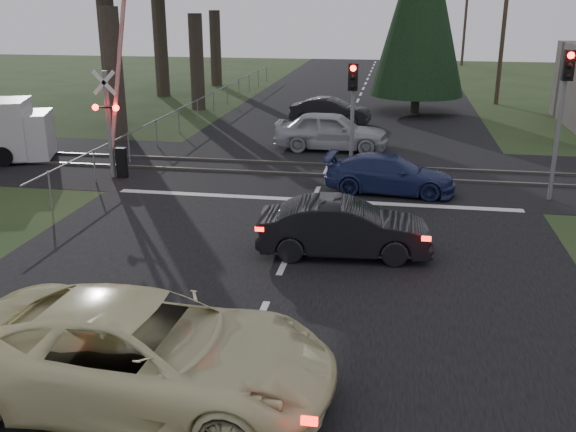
% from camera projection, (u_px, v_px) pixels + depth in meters
% --- Properties ---
extents(ground, '(120.00, 120.00, 0.00)m').
position_uv_depth(ground, '(259.00, 320.00, 12.90)').
color(ground, '#253A1A').
rests_on(ground, ground).
extents(road, '(14.00, 100.00, 0.01)m').
position_uv_depth(road, '(320.00, 185.00, 22.24)').
color(road, black).
rests_on(road, ground).
extents(rail_corridor, '(120.00, 8.00, 0.01)m').
position_uv_depth(rail_corridor, '(326.00, 171.00, 24.11)').
color(rail_corridor, black).
rests_on(rail_corridor, ground).
extents(stop_line, '(13.00, 0.35, 0.00)m').
position_uv_depth(stop_line, '(313.00, 200.00, 20.55)').
color(stop_line, silver).
rests_on(stop_line, ground).
extents(rail_near, '(120.00, 0.12, 0.10)m').
position_uv_depth(rail_near, '(324.00, 175.00, 23.34)').
color(rail_near, '#59544C').
rests_on(rail_near, ground).
extents(rail_far, '(120.00, 0.12, 0.10)m').
position_uv_depth(rail_far, '(328.00, 165.00, 24.84)').
color(rail_far, '#59544C').
rests_on(rail_far, ground).
extents(crossing_signal, '(1.62, 0.38, 6.96)m').
position_uv_depth(crossing_signal, '(115.00, 121.00, 22.54)').
color(crossing_signal, slate).
rests_on(crossing_signal, ground).
extents(traffic_signal_right, '(0.68, 0.48, 4.70)m').
position_uv_depth(traffic_signal_right, '(565.00, 97.00, 19.48)').
color(traffic_signal_right, slate).
rests_on(traffic_signal_right, ground).
extents(traffic_signal_center, '(0.32, 0.48, 4.10)m').
position_uv_depth(traffic_signal_center, '(352.00, 102.00, 21.82)').
color(traffic_signal_center, slate).
rests_on(traffic_signal_center, ground).
extents(utility_pole_mid, '(1.80, 0.26, 9.00)m').
position_uv_depth(utility_pole_mid, '(504.00, 24.00, 38.05)').
color(utility_pole_mid, '#4C3D2D').
rests_on(utility_pole_mid, ground).
extents(utility_pole_far, '(1.80, 0.26, 9.00)m').
position_uv_depth(utility_pole_far, '(466.00, 15.00, 61.40)').
color(utility_pole_far, '#4C3D2D').
rests_on(utility_pole_far, ground).
extents(conifer_tree, '(5.20, 5.20, 11.00)m').
position_uv_depth(conifer_tree, '(422.00, 2.00, 34.71)').
color(conifer_tree, '#473D33').
rests_on(conifer_tree, ground).
extents(fence_left, '(0.10, 36.00, 1.20)m').
position_uv_depth(fence_left, '(206.00, 117.00, 35.16)').
color(fence_left, slate).
rests_on(fence_left, ground).
extents(cream_coupe, '(6.22, 3.05, 1.70)m').
position_uv_depth(cream_coupe, '(143.00, 353.00, 10.06)').
color(cream_coupe, beige).
rests_on(cream_coupe, ground).
extents(dark_hatchback, '(4.38, 1.83, 1.41)m').
position_uv_depth(dark_hatchback, '(344.00, 228.00, 15.95)').
color(dark_hatchback, black).
rests_on(dark_hatchback, ground).
extents(silver_car, '(4.84, 2.02, 1.64)m').
position_uv_depth(silver_car, '(331.00, 131.00, 27.24)').
color(silver_car, '#A6AAAE').
rests_on(silver_car, ground).
extents(blue_sedan, '(4.44, 2.10, 1.25)m').
position_uv_depth(blue_sedan, '(390.00, 174.00, 21.24)').
color(blue_sedan, navy).
rests_on(blue_sedan, ground).
extents(dark_car_far, '(4.19, 1.79, 1.34)m').
position_uv_depth(dark_car_far, '(331.00, 111.00, 32.92)').
color(dark_car_far, black).
rests_on(dark_car_far, ground).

